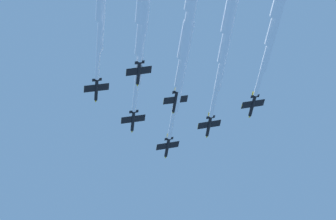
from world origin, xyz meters
name	(u,v)px	position (x,y,z in m)	size (l,w,h in m)	color
jet_lead	(181,70)	(-2.77, 16.62, 203.99)	(8.45, 56.68, 4.52)	black
jet_port_inner	(141,36)	(10.73, 28.02, 204.09)	(8.08, 57.31, 4.44)	black
jet_starboard_inner	(225,45)	(-15.30, 26.28, 205.10)	(8.03, 56.26, 4.48)	black
jet_port_mid	(188,23)	(-3.24, 34.09, 203.46)	(8.09, 51.53, 4.47)	black
jet_starboard_mid	(101,3)	(23.06, 37.47, 205.69)	(8.06, 55.06, 4.47)	black
jet_port_outer	(273,29)	(-29.10, 32.88, 205.39)	(8.01, 51.28, 4.52)	black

